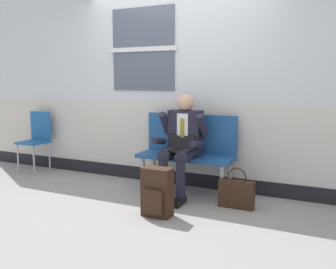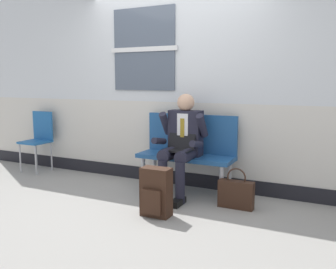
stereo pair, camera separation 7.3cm
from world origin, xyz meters
name	(u,v)px [view 1 (the left image)]	position (x,y,z in m)	size (l,w,h in m)	color
ground_plane	(149,199)	(0.00, 0.00, 0.00)	(18.00, 18.00, 0.00)	gray
station_wall	(176,74)	(0.00, 0.78, 1.47)	(6.94, 0.17, 2.95)	silver
bench_with_person	(188,148)	(0.28, 0.51, 0.55)	(1.19, 0.42, 0.97)	navy
person_seated	(181,142)	(0.28, 0.31, 0.65)	(0.57, 0.70, 1.23)	#1E1E2D
backpack	(157,193)	(0.33, -0.43, 0.25)	(0.30, 0.21, 0.51)	#331E14
handbag	(236,193)	(1.00, 0.17, 0.16)	(0.39, 0.11, 0.45)	#331E14
folding_chair	(37,136)	(-2.22, 0.51, 0.55)	(0.38, 0.38, 0.91)	#1E5999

